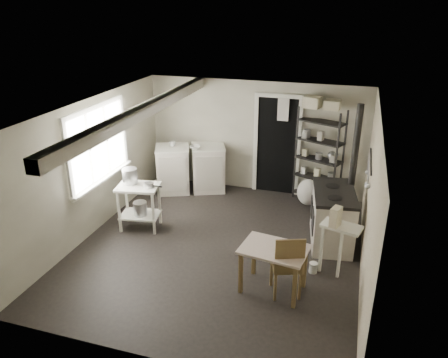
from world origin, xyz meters
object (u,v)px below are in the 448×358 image
(prep_table, at_px, (140,207))
(stove, at_px, (332,218))
(stockpot, at_px, (130,176))
(work_table, at_px, (273,266))
(shelf_rack, at_px, (319,156))
(base_cabinets, at_px, (191,170))
(chair, at_px, (286,262))
(flour_sack, at_px, (308,193))

(prep_table, xyz_separation_m, stove, (3.27, 0.50, 0.04))
(stove, bearing_deg, stockpot, 178.60)
(prep_table, bearing_deg, work_table, -22.60)
(work_table, bearing_deg, stockpot, 157.47)
(prep_table, relative_size, stockpot, 2.91)
(shelf_rack, distance_m, work_table, 3.21)
(stockpot, relative_size, base_cabinets, 0.19)
(base_cabinets, height_order, chair, chair)
(base_cabinets, bearing_deg, stove, -46.06)
(stove, distance_m, flour_sack, 1.43)
(stockpot, xyz_separation_m, flour_sack, (2.91, 1.74, -0.70))
(base_cabinets, relative_size, stove, 1.26)
(base_cabinets, xyz_separation_m, stove, (3.00, -1.31, -0.02))
(flour_sack, bearing_deg, prep_table, -146.48)
(work_table, relative_size, flour_sack, 1.67)
(flour_sack, bearing_deg, stove, -67.64)
(stove, xyz_separation_m, flour_sack, (-0.54, 1.31, -0.20))
(chair, bearing_deg, prep_table, 138.40)
(prep_table, height_order, shelf_rack, shelf_rack)
(stockpot, bearing_deg, chair, -21.43)
(base_cabinets, distance_m, flour_sack, 2.47)
(stockpot, height_order, work_table, stockpot)
(stockpot, height_order, shelf_rack, shelf_rack)
(base_cabinets, xyz_separation_m, shelf_rack, (2.59, 0.26, 0.49))
(stove, xyz_separation_m, work_table, (-0.67, -1.58, -0.06))
(stove, height_order, flour_sack, stove)
(base_cabinets, bearing_deg, chair, -71.64)
(prep_table, xyz_separation_m, shelf_rack, (2.85, 2.07, 0.55))
(stockpot, height_order, stove, stockpot)
(chair, bearing_deg, shelf_rack, 68.37)
(work_table, bearing_deg, flour_sack, 87.35)
(work_table, xyz_separation_m, chair, (0.18, -0.01, 0.10))
(shelf_rack, xyz_separation_m, stove, (0.42, -1.57, -0.51))
(stockpot, distance_m, work_table, 3.06)
(stove, height_order, chair, chair)
(shelf_rack, xyz_separation_m, flour_sack, (-0.12, -0.26, -0.71))
(prep_table, height_order, stove, stove)
(stove, relative_size, flour_sack, 2.21)
(shelf_rack, relative_size, work_table, 2.13)
(base_cabinets, bearing_deg, stockpot, -126.96)
(prep_table, distance_m, shelf_rack, 3.57)
(work_table, bearing_deg, stove, 66.93)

